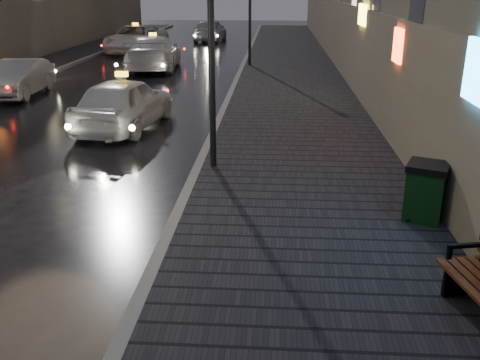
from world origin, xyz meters
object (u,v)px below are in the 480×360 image
Objects in this scene: lamp_near at (211,10)px; car_far at (210,30)px; car_left_mid at (19,78)px; taxi_far at (136,39)px; taxi_mid at (154,53)px; trash_bin at (425,191)px; taxi_near at (124,103)px.

lamp_near reaches higher than car_far.
taxi_far is (0.94, 13.96, 0.15)m from car_left_mid.
lamp_near reaches higher than car_left_mid.
taxi_far is (-2.67, 7.08, -0.00)m from taxi_mid.
trash_bin is at bearing 107.70° from car_far.
taxi_near is at bearing 129.41° from lamp_near.
car_far is at bearing -81.66° from taxi_near.
car_left_mid is at bearing 135.19° from lamp_near.
car_far is at bearing 74.11° from car_left_mid.
car_left_mid is at bearing -33.81° from taxi_near.
taxi_near is at bearing -71.61° from taxi_far.
trash_bin is 0.21× the size of car_far.
lamp_near is at bearing 169.19° from trash_bin.
lamp_near is 1.32× the size of car_left_mid.
taxi_mid is at bearing 59.09° from car_left_mid.
lamp_near reaches higher than taxi_near.
taxi_near is 6.96m from car_left_mid.
taxi_far reaches higher than trash_bin.
trash_bin is at bearing 144.95° from taxi_near.
taxi_mid is (-4.68, 15.11, -2.67)m from lamp_near.
taxi_far reaches higher than car_far.
taxi_near reaches higher than trash_bin.
taxi_near is 1.11× the size of car_left_mid.
car_far is at bearing -99.39° from taxi_mid.
taxi_near is at bearing 160.69° from trash_bin.
taxi_far reaches higher than taxi_near.
car_left_mid is 0.68× the size of taxi_far.
taxi_mid is 0.96× the size of taxi_far.
lamp_near is 5.52m from trash_bin.
taxi_mid is 14.08m from car_far.
taxi_far is 1.25× the size of car_far.
taxi_near is 11.56m from taxi_mid.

